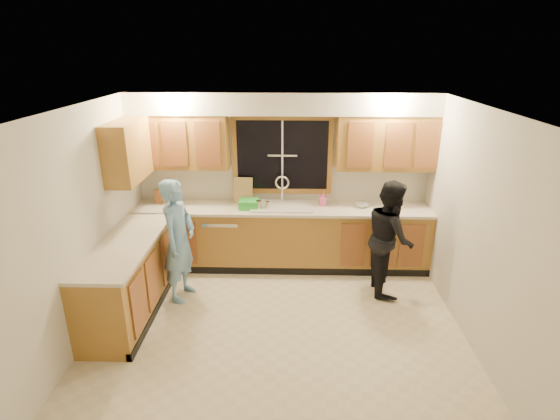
# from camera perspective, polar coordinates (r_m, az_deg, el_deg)

# --- Properties ---
(floor) EXTENTS (4.20, 4.20, 0.00)m
(floor) POSITION_cam_1_polar(r_m,az_deg,el_deg) (5.21, -0.23, -15.34)
(floor) COLOR beige
(floor) RESTS_ON ground
(ceiling) EXTENTS (4.20, 4.20, 0.00)m
(ceiling) POSITION_cam_1_polar(r_m,az_deg,el_deg) (4.26, -0.28, 13.05)
(ceiling) COLOR white
(wall_back) EXTENTS (4.20, 0.00, 4.20)m
(wall_back) POSITION_cam_1_polar(r_m,az_deg,el_deg) (6.38, 0.30, 4.11)
(wall_back) COLOR beige
(wall_back) RESTS_ON ground
(wall_left) EXTENTS (0.00, 3.80, 3.80)m
(wall_left) POSITION_cam_1_polar(r_m,az_deg,el_deg) (5.11, -24.53, -2.10)
(wall_left) COLOR beige
(wall_left) RESTS_ON ground
(wall_right) EXTENTS (0.00, 3.80, 3.80)m
(wall_right) POSITION_cam_1_polar(r_m,az_deg,el_deg) (4.99, 24.64, -2.63)
(wall_right) COLOR beige
(wall_right) RESTS_ON ground
(base_cabinets_back) EXTENTS (4.20, 0.60, 0.88)m
(base_cabinets_back) POSITION_cam_1_polar(r_m,az_deg,el_deg) (6.38, 0.23, -3.65)
(base_cabinets_back) COLOR #A77530
(base_cabinets_back) RESTS_ON ground
(base_cabinets_left) EXTENTS (0.60, 1.90, 0.88)m
(base_cabinets_left) POSITION_cam_1_polar(r_m,az_deg,el_deg) (5.61, -19.03, -8.47)
(base_cabinets_left) COLOR #A77530
(base_cabinets_left) RESTS_ON ground
(countertop_back) EXTENTS (4.20, 0.63, 0.04)m
(countertop_back) POSITION_cam_1_polar(r_m,az_deg,el_deg) (6.19, 0.23, 0.18)
(countertop_back) COLOR beige
(countertop_back) RESTS_ON base_cabinets_back
(countertop_left) EXTENTS (0.63, 1.90, 0.04)m
(countertop_left) POSITION_cam_1_polar(r_m,az_deg,el_deg) (5.41, -19.44, -4.20)
(countertop_left) COLOR beige
(countertop_left) RESTS_ON base_cabinets_left
(upper_cabinets_left) EXTENTS (1.35, 0.33, 0.75)m
(upper_cabinets_left) POSITION_cam_1_polar(r_m,az_deg,el_deg) (6.28, -12.99, 8.73)
(upper_cabinets_left) COLOR #A77530
(upper_cabinets_left) RESTS_ON wall_back
(upper_cabinets_right) EXTENTS (1.35, 0.33, 0.75)m
(upper_cabinets_right) POSITION_cam_1_polar(r_m,az_deg,el_deg) (6.22, 13.68, 8.55)
(upper_cabinets_right) COLOR #A77530
(upper_cabinets_right) RESTS_ON wall_back
(upper_cabinets_return) EXTENTS (0.33, 0.90, 0.75)m
(upper_cabinets_return) POSITION_cam_1_polar(r_m,az_deg,el_deg) (5.86, -19.31, 7.28)
(upper_cabinets_return) COLOR #A77530
(upper_cabinets_return) RESTS_ON wall_left
(soffit) EXTENTS (4.20, 0.35, 0.30)m
(soffit) POSITION_cam_1_polar(r_m,az_deg,el_deg) (5.99, 0.28, 13.78)
(soffit) COLOR white
(soffit) RESTS_ON wall_back
(window_frame) EXTENTS (1.44, 0.03, 1.14)m
(window_frame) POSITION_cam_1_polar(r_m,az_deg,el_deg) (6.28, 0.31, 7.15)
(window_frame) COLOR black
(window_frame) RESTS_ON wall_back
(sink) EXTENTS (0.86, 0.52, 0.57)m
(sink) POSITION_cam_1_polar(r_m,az_deg,el_deg) (6.22, 0.23, -0.06)
(sink) COLOR silver
(sink) RESTS_ON countertop_back
(dishwasher) EXTENTS (0.60, 0.56, 0.82)m
(dishwasher) POSITION_cam_1_polar(r_m,az_deg,el_deg) (6.46, -7.35, -3.81)
(dishwasher) COLOR white
(dishwasher) RESTS_ON floor
(stove) EXTENTS (0.58, 0.75, 0.90)m
(stove) POSITION_cam_1_polar(r_m,az_deg,el_deg) (5.15, -21.19, -11.38)
(stove) COLOR white
(stove) RESTS_ON floor
(man) EXTENTS (0.50, 0.65, 1.59)m
(man) POSITION_cam_1_polar(r_m,az_deg,el_deg) (5.59, -13.07, -3.90)
(man) COLOR #6898C4
(man) RESTS_ON floor
(woman) EXTENTS (0.58, 0.74, 1.51)m
(woman) POSITION_cam_1_polar(r_m,az_deg,el_deg) (5.80, 14.15, -3.48)
(woman) COLOR black
(woman) RESTS_ON floor
(knife_block) EXTENTS (0.12, 0.10, 0.20)m
(knife_block) POSITION_cam_1_polar(r_m,az_deg,el_deg) (6.56, -15.49, 1.73)
(knife_block) COLOR #99562A
(knife_block) RESTS_ON countertop_back
(cutting_board) EXTENTS (0.28, 0.11, 0.37)m
(cutting_board) POSITION_cam_1_polar(r_m,az_deg,el_deg) (6.36, -4.85, 2.62)
(cutting_board) COLOR tan
(cutting_board) RESTS_ON countertop_back
(dish_crate) EXTENTS (0.27, 0.25, 0.12)m
(dish_crate) POSITION_cam_1_polar(r_m,az_deg,el_deg) (6.15, -4.07, 0.79)
(dish_crate) COLOR green
(dish_crate) RESTS_ON countertop_back
(soap_bottle) EXTENTS (0.11, 0.11, 0.20)m
(soap_bottle) POSITION_cam_1_polar(r_m,az_deg,el_deg) (6.27, 5.63, 1.52)
(soap_bottle) COLOR pink
(soap_bottle) RESTS_ON countertop_back
(bowl) EXTENTS (0.24, 0.24, 0.05)m
(bowl) POSITION_cam_1_polar(r_m,az_deg,el_deg) (6.31, 10.59, 0.62)
(bowl) COLOR silver
(bowl) RESTS_ON countertop_back
(can_left) EXTENTS (0.08, 0.08, 0.12)m
(can_left) POSITION_cam_1_polar(r_m,az_deg,el_deg) (6.09, -1.70, 0.58)
(can_left) COLOR #B8AB8D
(can_left) RESTS_ON countertop_back
(can_right) EXTENTS (0.09, 0.09, 0.13)m
(can_right) POSITION_cam_1_polar(r_m,az_deg,el_deg) (6.08, -2.82, 0.62)
(can_right) COLOR #B8AB8D
(can_right) RESTS_ON countertop_back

